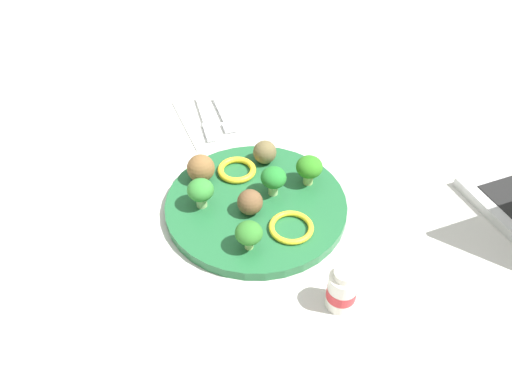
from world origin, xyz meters
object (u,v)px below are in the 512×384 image
(broccoli_floret_front_left, at_px, (309,168))
(meatball_back_left, at_px, (265,152))
(pepper_ring_back_right, at_px, (237,170))
(yogurt_bottle, at_px, (342,290))
(meatball_front_left, at_px, (250,202))
(napkin, at_px, (214,118))
(fork, at_px, (224,116))
(plate, at_px, (256,205))
(meatball_front_right, at_px, (201,168))
(broccoli_floret_back_left, at_px, (249,233))
(broccoli_floret_far_rim, at_px, (201,191))
(knife, at_px, (206,120))
(pepper_ring_back_left, at_px, (291,227))
(broccoli_floret_center, at_px, (274,178))

(broccoli_floret_front_left, bearing_deg, meatball_back_left, -144.64)
(pepper_ring_back_right, distance_m, yogurt_bottle, 0.28)
(broccoli_floret_front_left, xyz_separation_m, yogurt_bottle, (0.22, -0.04, -0.02))
(meatball_front_left, bearing_deg, napkin, 178.78)
(pepper_ring_back_right, relative_size, fork, 0.53)
(pepper_ring_back_right, bearing_deg, plate, 8.16)
(meatball_front_left, bearing_deg, meatball_front_right, -149.64)
(pepper_ring_back_right, distance_m, fork, 0.18)
(meatball_front_right, bearing_deg, fork, 155.81)
(napkin, bearing_deg, fork, 71.69)
(broccoli_floret_front_left, distance_m, meatball_front_left, 0.11)
(broccoli_floret_front_left, xyz_separation_m, fork, (-0.23, -0.08, -0.04))
(yogurt_bottle, bearing_deg, fork, -174.17)
(broccoli_floret_back_left, relative_size, meatball_front_left, 1.16)
(broccoli_floret_back_left, bearing_deg, yogurt_bottle, 38.74)
(napkin, bearing_deg, meatball_front_left, -1.22)
(plate, bearing_deg, yogurt_bottle, 15.51)
(meatball_front_left, xyz_separation_m, pepper_ring_back_right, (-0.09, 0.00, -0.01))
(broccoli_floret_far_rim, distance_m, broccoli_floret_front_left, 0.17)
(meatball_front_left, relative_size, yogurt_bottle, 0.59)
(meatball_front_left, bearing_deg, pepper_ring_back_right, 177.72)
(meatball_back_left, distance_m, knife, 0.17)
(pepper_ring_back_left, distance_m, napkin, 0.33)
(meatball_back_left, xyz_separation_m, knife, (-0.16, -0.07, -0.03))
(meatball_back_left, distance_m, napkin, 0.18)
(broccoli_floret_front_left, xyz_separation_m, meatball_front_left, (0.04, -0.11, -0.01))
(meatball_back_left, xyz_separation_m, meatball_front_right, (0.01, -0.11, 0.00))
(broccoli_floret_far_rim, distance_m, meatball_back_left, 0.14)
(pepper_ring_back_left, xyz_separation_m, fork, (-0.32, -0.02, -0.01))
(broccoli_floret_back_left, relative_size, yogurt_bottle, 0.69)
(meatball_front_left, relative_size, pepper_ring_back_left, 0.59)
(broccoli_floret_far_rim, relative_size, napkin, 0.28)
(meatball_back_left, xyz_separation_m, yogurt_bottle, (0.29, 0.01, -0.01))
(broccoli_floret_center, relative_size, yogurt_bottle, 0.75)
(broccoli_floret_front_left, height_order, knife, broccoli_floret_front_left)
(meatball_back_left, bearing_deg, broccoli_floret_front_left, 35.36)
(meatball_back_left, relative_size, pepper_ring_back_left, 0.59)
(broccoli_floret_back_left, distance_m, pepper_ring_back_left, 0.07)
(knife, height_order, yogurt_bottle, yogurt_bottle)
(meatball_front_left, bearing_deg, knife, -177.36)
(fork, bearing_deg, broccoli_floret_back_left, -7.57)
(napkin, bearing_deg, broccoli_floret_far_rim, -16.78)
(napkin, height_order, yogurt_bottle, yogurt_bottle)
(plate, relative_size, broccoli_floret_back_left, 6.23)
(broccoli_floret_far_rim, bearing_deg, napkin, 163.22)
(fork, bearing_deg, plate, -2.15)
(plate, bearing_deg, fork, 177.85)
(plate, distance_m, knife, 0.25)
(broccoli_floret_back_left, distance_m, pepper_ring_back_right, 0.17)
(plate, distance_m, pepper_ring_back_right, 0.08)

